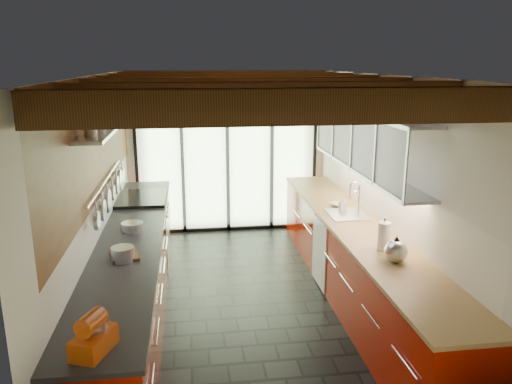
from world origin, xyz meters
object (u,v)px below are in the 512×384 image
bowl (338,205)px  stand_mixer (94,335)px  kettle (396,250)px  paper_towel (384,236)px  soap_bottle (343,204)px

bowl → stand_mixer: bearing=-130.1°
bowl → kettle: bearing=-90.0°
stand_mixer → paper_towel: size_ratio=1.07×
stand_mixer → soap_bottle: stand_mixer is taller
stand_mixer → bowl: 3.95m
stand_mixer → soap_bottle: size_ratio=2.09×
soap_bottle → paper_towel: bearing=-90.0°
paper_towel → stand_mixer: bearing=-150.1°
soap_bottle → bowl: size_ratio=0.94×
soap_bottle → kettle: bearing=-90.0°
paper_towel → soap_bottle: size_ratio=1.95×
stand_mixer → kettle: (2.54, 1.17, 0.00)m
kettle → soap_bottle: (0.00, 1.64, -0.03)m
paper_towel → kettle: bearing=-90.0°
stand_mixer → kettle: size_ratio=1.30×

